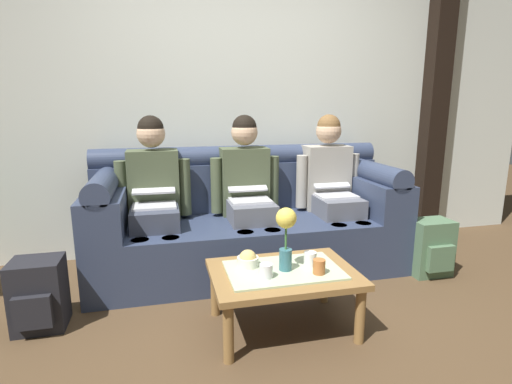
% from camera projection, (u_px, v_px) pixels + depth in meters
% --- Properties ---
extents(ground_plane, '(14.00, 14.00, 0.00)m').
position_uv_depth(ground_plane, '(294.00, 347.00, 2.16)').
color(ground_plane, '#4C3823').
extents(back_wall_patterned, '(6.00, 0.12, 2.90)m').
position_uv_depth(back_wall_patterned, '(234.00, 87.00, 3.47)').
color(back_wall_patterned, silver).
rests_on(back_wall_patterned, ground_plane).
extents(timber_pillar, '(0.20, 0.20, 2.90)m').
position_uv_depth(timber_pillar, '(435.00, 89.00, 3.80)').
color(timber_pillar, black).
rests_on(timber_pillar, ground_plane).
extents(couch, '(2.39, 0.88, 0.96)m').
position_uv_depth(couch, '(247.00, 222.00, 3.20)').
color(couch, '#2D3851').
rests_on(couch, ground_plane).
extents(person_left, '(0.56, 0.67, 1.22)m').
position_uv_depth(person_left, '(154.00, 192.00, 2.96)').
color(person_left, '#383D4C').
rests_on(person_left, ground_plane).
extents(person_middle, '(0.56, 0.67, 1.22)m').
position_uv_depth(person_middle, '(247.00, 187.00, 3.13)').
color(person_middle, '#595B66').
rests_on(person_middle, ground_plane).
extents(person_right, '(0.56, 0.67, 1.22)m').
position_uv_depth(person_right, '(331.00, 183.00, 3.30)').
color(person_right, '#595B66').
rests_on(person_right, ground_plane).
extents(coffee_table, '(0.83, 0.59, 0.37)m').
position_uv_depth(coffee_table, '(283.00, 278.00, 2.29)').
color(coffee_table, olive).
rests_on(coffee_table, ground_plane).
extents(flower_vase, '(0.12, 0.12, 0.37)m').
position_uv_depth(flower_vase, '(286.00, 230.00, 2.22)').
color(flower_vase, '#336672').
rests_on(flower_vase, coffee_table).
extents(snack_bowl, '(0.13, 0.13, 0.10)m').
position_uv_depth(snack_bowl, '(248.00, 260.00, 2.31)').
color(snack_bowl, silver).
rests_on(snack_bowl, coffee_table).
extents(cup_near_left, '(0.07, 0.07, 0.08)m').
position_uv_depth(cup_near_left, '(266.00, 271.00, 2.16)').
color(cup_near_left, silver).
rests_on(cup_near_left, coffee_table).
extents(cup_near_right, '(0.07, 0.07, 0.09)m').
position_uv_depth(cup_near_right, '(310.00, 259.00, 2.31)').
color(cup_near_right, white).
rests_on(cup_near_right, coffee_table).
extents(cup_far_center, '(0.07, 0.07, 0.08)m').
position_uv_depth(cup_far_center, '(319.00, 267.00, 2.21)').
color(cup_far_center, '#B26633').
rests_on(cup_far_center, coffee_table).
extents(backpack_left, '(0.28, 0.28, 0.42)m').
position_uv_depth(backpack_left, '(39.00, 295.00, 2.31)').
color(backpack_left, black).
rests_on(backpack_left, ground_plane).
extents(backpack_right, '(0.30, 0.26, 0.44)m').
position_uv_depth(backpack_right, '(430.00, 248.00, 3.06)').
color(backpack_right, '#4C6B4C').
rests_on(backpack_right, ground_plane).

